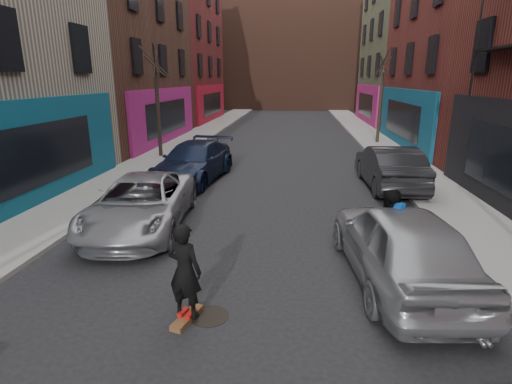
% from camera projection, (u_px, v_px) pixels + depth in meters
% --- Properties ---
extents(sidewalk_left, '(2.50, 84.00, 0.13)m').
position_uv_depth(sidewalk_left, '(209.00, 129.00, 32.84)').
color(sidewalk_left, gray).
rests_on(sidewalk_left, ground).
extents(sidewalk_right, '(2.50, 84.00, 0.13)m').
position_uv_depth(sidewalk_right, '(363.00, 131.00, 31.61)').
color(sidewalk_right, gray).
rests_on(sidewalk_right, ground).
extents(building_far, '(40.00, 10.00, 14.00)m').
position_uv_depth(building_far, '(292.00, 56.00, 55.18)').
color(building_far, '#47281E').
rests_on(building_far, ground).
extents(tree_left_far, '(2.00, 2.00, 6.50)m').
position_uv_depth(tree_left_far, '(157.00, 93.00, 20.45)').
color(tree_left_far, black).
rests_on(tree_left_far, sidewalk_left).
extents(tree_right_far, '(2.00, 2.00, 6.80)m').
position_uv_depth(tree_right_far, '(382.00, 88.00, 24.92)').
color(tree_right_far, black).
rests_on(tree_right_far, sidewalk_right).
extents(parked_left_far, '(2.96, 5.49, 1.47)m').
position_uv_depth(parked_left_far, '(141.00, 203.00, 11.20)').
color(parked_left_far, gray).
rests_on(parked_left_far, ground).
extents(parked_left_end, '(2.84, 5.64, 1.57)m').
position_uv_depth(parked_left_end, '(194.00, 162.00, 16.48)').
color(parked_left_end, black).
rests_on(parked_left_end, ground).
extents(parked_right_far, '(2.52, 5.19, 1.70)m').
position_uv_depth(parked_right_far, '(400.00, 243.00, 8.18)').
color(parked_right_far, '#96999F').
rests_on(parked_right_far, ground).
extents(parked_right_end, '(1.94, 5.06, 1.64)m').
position_uv_depth(parked_right_end, '(389.00, 167.00, 15.38)').
color(parked_right_end, black).
rests_on(parked_right_end, ground).
extents(skateboard, '(0.43, 0.83, 0.10)m').
position_uv_depth(skateboard, '(187.00, 318.00, 7.04)').
color(skateboard, brown).
rests_on(skateboard, ground).
extents(skateboarder, '(0.72, 0.57, 1.72)m').
position_uv_depth(skateboarder, '(185.00, 271.00, 6.79)').
color(skateboarder, black).
rests_on(skateboarder, skateboard).
extents(pedestrian, '(1.16, 1.15, 1.89)m').
position_uv_depth(pedestrian, '(387.00, 232.00, 8.53)').
color(pedestrian, black).
rests_on(pedestrian, ground).
extents(manhole, '(0.76, 0.76, 0.01)m').
position_uv_depth(manhole, '(209.00, 316.00, 7.16)').
color(manhole, black).
rests_on(manhole, ground).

